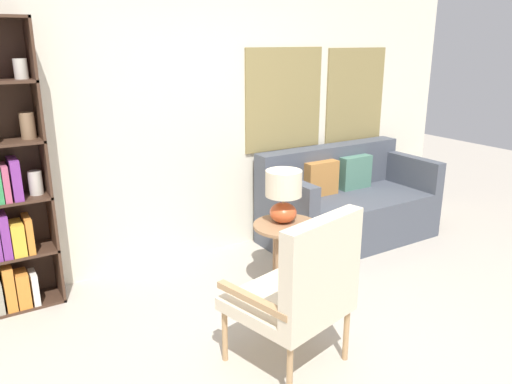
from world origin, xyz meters
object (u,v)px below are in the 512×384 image
at_px(armchair, 304,286).
at_px(side_table, 286,232).
at_px(couch, 345,205).
at_px(table_lamp, 284,192).

xyz_separation_m(armchair, side_table, (0.52, 0.91, -0.07)).
xyz_separation_m(couch, side_table, (-1.15, -0.58, 0.15)).
distance_m(couch, side_table, 1.29).
relative_size(couch, side_table, 3.07).
bearing_deg(armchair, table_lamp, 61.28).
bearing_deg(side_table, armchair, -119.74).
height_order(armchair, couch, armchair).
distance_m(side_table, table_lamp, 0.31).
bearing_deg(side_table, table_lamp, 81.23).
bearing_deg(couch, side_table, -153.29).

